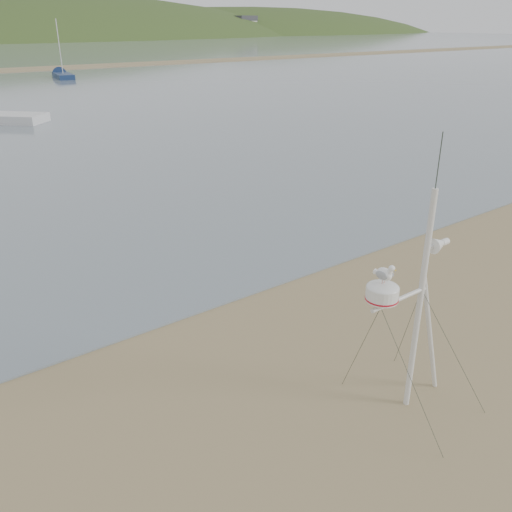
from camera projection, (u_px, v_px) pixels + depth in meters
mast_rig at (414, 350)px, 8.09m from camera, size 1.90×2.02×4.28m
sailboat_blue_far at (61, 75)px, 58.68m from camera, size 2.58×6.53×6.35m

